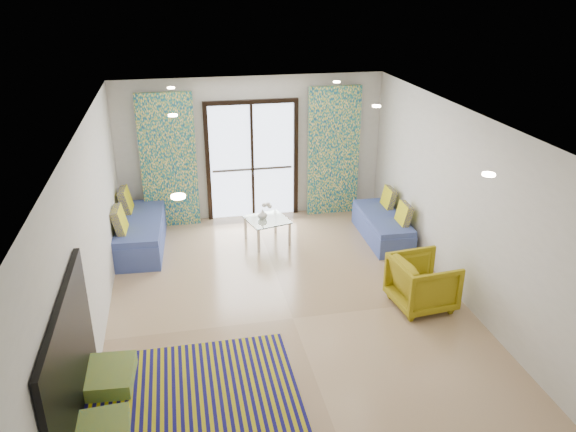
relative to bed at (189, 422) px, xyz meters
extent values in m
cube|color=black|center=(1.48, 5.73, 1.93)|extent=(1.76, 0.08, 0.08)
cube|color=black|center=(0.64, 5.73, 0.79)|extent=(0.08, 0.08, 2.20)
cube|color=black|center=(2.32, 5.73, 0.79)|extent=(0.08, 0.08, 2.20)
cube|color=black|center=(1.48, 5.73, 0.79)|extent=(0.05, 0.06, 2.20)
cube|color=#595451|center=(1.48, 5.75, 0.64)|extent=(1.52, 0.03, 0.04)
cube|color=silver|center=(-0.07, 5.59, 0.94)|extent=(1.00, 0.10, 2.50)
cube|color=silver|center=(3.03, 5.59, 0.94)|extent=(1.00, 0.10, 2.50)
cylinder|color=#FFE0B2|center=(0.08, 0.02, 2.36)|extent=(0.12, 0.12, 0.02)
cylinder|color=#FFE0B2|center=(2.88, 0.02, 2.36)|extent=(0.12, 0.12, 0.02)
cylinder|color=#FFE0B2|center=(0.08, 3.02, 2.36)|extent=(0.12, 0.12, 0.02)
cylinder|color=#FFE0B2|center=(2.88, 3.02, 2.36)|extent=(0.12, 0.12, 0.02)
cylinder|color=#FFE0B2|center=(0.08, 5.02, 2.36)|extent=(0.12, 0.12, 0.02)
cylinder|color=#FFE0B2|center=(2.88, 5.02, 2.36)|extent=(0.12, 0.12, 0.02)
cube|color=black|center=(-0.98, 0.00, 0.74)|extent=(0.06, 2.10, 1.50)
cube|color=silver|center=(-0.99, 1.25, 0.74)|extent=(0.02, 0.10, 0.10)
cube|color=silver|center=(0.03, 0.00, -0.10)|extent=(2.15, 1.72, 0.43)
cube|color=navy|center=(0.03, 0.00, 0.20)|extent=(2.13, 1.75, 0.16)
cube|color=#19716B|center=(-0.74, 0.41, 0.36)|extent=(0.52, 0.62, 0.15)
cube|color=#3D4E93|center=(-0.62, 4.72, -0.10)|extent=(0.84, 1.93, 0.42)
cube|color=#3D4E93|center=(-0.62, 4.72, 0.16)|extent=(0.82, 1.89, 0.11)
cube|color=navy|center=(-0.91, 4.29, 0.41)|extent=(0.24, 0.48, 0.44)
cube|color=navy|center=(-0.86, 5.17, 0.41)|extent=(0.24, 0.48, 0.44)
cube|color=#3D4E93|center=(3.58, 4.22, -0.13)|extent=(0.68, 1.66, 0.36)
cube|color=#3D4E93|center=(3.58, 4.22, 0.10)|extent=(0.66, 1.62, 0.09)
cube|color=navy|center=(3.80, 3.83, 0.31)|extent=(0.19, 0.41, 0.38)
cube|color=navy|center=(3.82, 4.60, 0.31)|extent=(0.19, 0.41, 0.38)
cylinder|color=silver|center=(1.33, 4.12, -0.09)|extent=(0.07, 0.07, 0.43)
cylinder|color=silver|center=(1.90, 4.27, -0.09)|extent=(0.07, 0.07, 0.43)
cylinder|color=silver|center=(1.18, 4.69, -0.09)|extent=(0.07, 0.07, 0.43)
cylinder|color=silver|center=(1.75, 4.84, -0.09)|extent=(0.07, 0.07, 0.43)
cube|color=#8CA59E|center=(1.54, 4.48, 0.12)|extent=(0.82, 0.82, 0.02)
sphere|color=white|center=(1.59, 4.49, 0.36)|extent=(0.08, 0.08, 0.08)
sphere|color=white|center=(1.53, 4.53, 0.38)|extent=(0.08, 0.08, 0.08)
sphere|color=white|center=(1.49, 4.47, 0.41)|extent=(0.08, 0.08, 0.08)
sphere|color=white|center=(1.55, 4.43, 0.43)|extent=(0.08, 0.08, 0.08)
imported|color=white|center=(1.47, 4.50, 0.22)|extent=(0.17, 0.18, 0.17)
imported|color=#9A8813|center=(3.34, 1.99, 0.10)|extent=(0.82, 0.87, 0.82)
camera|label=1|loc=(0.10, -4.38, 4.03)|focal=35.00mm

